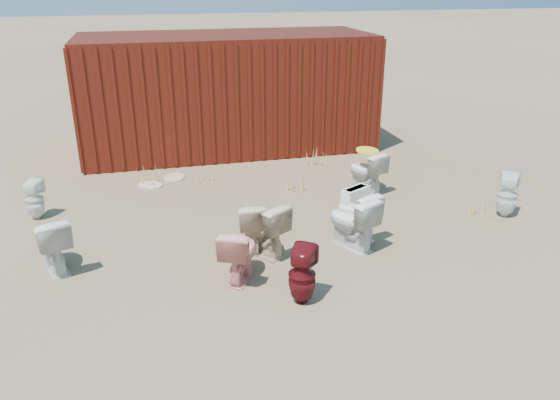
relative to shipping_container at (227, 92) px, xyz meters
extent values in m
plane|color=brown|center=(0.00, -5.20, -1.20)|extent=(100.00, 100.00, 0.00)
cube|color=#50120D|center=(0.00, 0.00, 0.00)|extent=(6.00, 2.40, 2.40)
imported|color=silver|center=(-3.05, -4.87, -0.83)|extent=(0.63, 0.83, 0.74)
imported|color=pink|center=(-0.79, -5.67, -0.85)|extent=(0.65, 0.79, 0.70)
imported|color=silver|center=(0.87, -5.21, -0.82)|extent=(0.70, 0.86, 0.76)
imported|color=#580F13|center=(-0.19, -6.38, -0.85)|extent=(0.44, 0.45, 0.71)
imported|color=white|center=(1.04, -4.94, -0.84)|extent=(0.64, 0.80, 0.72)
imported|color=white|center=(-3.54, -3.11, -0.88)|extent=(0.38, 0.38, 0.63)
imported|color=#C9B193|center=(-0.37, -5.11, -0.83)|extent=(0.74, 0.84, 0.75)
imported|color=beige|center=(-0.48, -4.90, -0.85)|extent=(0.46, 0.73, 0.71)
imported|color=silver|center=(1.88, -3.26, -0.84)|extent=(0.65, 0.81, 0.73)
imported|color=white|center=(3.60, -4.80, -0.85)|extent=(0.45, 0.45, 0.71)
ellipsoid|color=yellow|center=(1.88, -3.26, -0.46)|extent=(0.37, 0.46, 0.02)
cube|color=white|center=(1.43, -3.93, -1.02)|extent=(0.53, 0.41, 0.35)
ellipsoid|color=#CAB392|center=(-1.33, -1.78, -1.19)|extent=(0.50, 0.58, 0.02)
ellipsoid|color=beige|center=(-1.78, -2.09, -1.19)|extent=(0.59, 0.59, 0.02)
cone|color=tan|center=(-1.84, -1.97, -1.05)|extent=(0.36, 0.36, 0.30)
cone|color=tan|center=(0.72, -2.93, -1.05)|extent=(0.32, 0.32, 0.30)
cone|color=tan|center=(2.46, -2.39, -1.05)|extent=(0.36, 0.36, 0.29)
cone|color=tan|center=(-0.77, -2.15, -1.09)|extent=(0.30, 0.30, 0.22)
cone|color=tan|center=(1.45, -1.70, -1.04)|extent=(0.34, 0.34, 0.32)
cone|color=tan|center=(3.25, -4.68, -1.09)|extent=(0.28, 0.28, 0.22)
camera|label=1|loc=(-1.76, -11.57, 2.32)|focal=35.00mm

